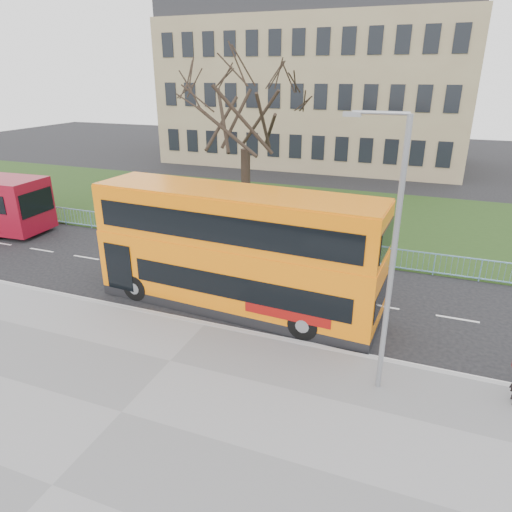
{
  "coord_description": "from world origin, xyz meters",
  "views": [
    {
      "loc": [
        7.19,
        -14.98,
        8.96
      ],
      "look_at": [
        1.09,
        1.0,
        2.09
      ],
      "focal_mm": 32.0,
      "sensor_mm": 36.0,
      "label": 1
    }
  ],
  "objects": [
    {
      "name": "pavement",
      "position": [
        0.0,
        -6.75,
        0.06
      ],
      "size": [
        80.0,
        10.5,
        0.12
      ],
      "primitive_type": "cube",
      "color": "slate",
      "rests_on": "ground"
    },
    {
      "name": "grass_verge",
      "position": [
        0.0,
        14.3,
        0.04
      ],
      "size": [
        80.0,
        15.4,
        0.08
      ],
      "primitive_type": "cube",
      "color": "#223C15",
      "rests_on": "ground"
    },
    {
      "name": "kerb",
      "position": [
        0.0,
        -1.55,
        0.07
      ],
      "size": [
        80.0,
        0.2,
        0.14
      ],
      "primitive_type": "cube",
      "color": "#99999C",
      "rests_on": "ground"
    },
    {
      "name": "bare_tree",
      "position": [
        -3.0,
        10.0,
        5.77
      ],
      "size": [
        7.97,
        7.97,
        11.38
      ],
      "primitive_type": null,
      "color": "black",
      "rests_on": "grass_verge"
    },
    {
      "name": "yellow_bus",
      "position": [
        0.44,
        0.39,
        2.58
      ],
      "size": [
        11.63,
        3.43,
        4.81
      ],
      "rotation": [
        0.0,
        0.0,
        -0.06
      ],
      "color": "orange",
      "rests_on": "ground"
    },
    {
      "name": "street_lamp",
      "position": [
        6.49,
        -3.0,
        4.5
      ],
      "size": [
        1.69,
        0.19,
        7.99
      ],
      "rotation": [
        0.0,
        0.0,
        0.01
      ],
      "color": "gray",
      "rests_on": "pavement"
    },
    {
      "name": "guard_railing",
      "position": [
        0.0,
        6.6,
        0.55
      ],
      "size": [
        40.0,
        0.12,
        1.1
      ],
      "primitive_type": null,
      "color": "#79B2D8",
      "rests_on": "ground"
    },
    {
      "name": "ground",
      "position": [
        0.0,
        0.0,
        0.0
      ],
      "size": [
        120.0,
        120.0,
        0.0
      ],
      "primitive_type": "plane",
      "color": "black",
      "rests_on": "ground"
    },
    {
      "name": "civic_building",
      "position": [
        -5.0,
        35.0,
        7.0
      ],
      "size": [
        30.0,
        15.0,
        14.0
      ],
      "primitive_type": "cube",
      "color": "#8D7959",
      "rests_on": "ground"
    }
  ]
}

